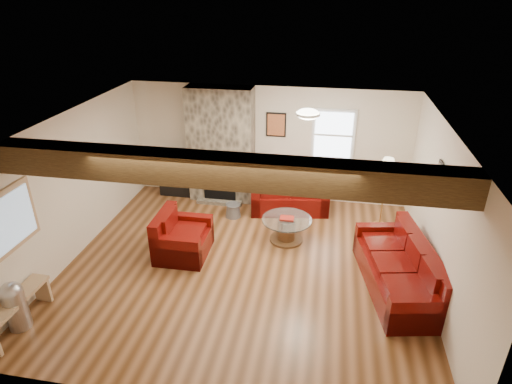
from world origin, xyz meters
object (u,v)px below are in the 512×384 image
armchair_red (183,235)px  tv_cabinet (183,183)px  coffee_table (287,230)px  sofa_three (398,267)px  floor_lamp (387,169)px  television (182,163)px  loveseat (289,191)px

armchair_red → tv_cabinet: bearing=17.9°
coffee_table → tv_cabinet: bearing=148.3°
sofa_three → floor_lamp: floor_lamp is taller
sofa_three → television: bearing=-132.3°
coffee_table → television: (-2.55, 1.58, 0.52)m
floor_lamp → loveseat: bearing=168.2°
armchair_red → floor_lamp: size_ratio=0.68×
sofa_three → coffee_table: size_ratio=2.26×
armchair_red → tv_cabinet: size_ratio=0.97×
television → floor_lamp: (4.34, -0.69, 0.48)m
armchair_red → floor_lamp: (3.53, 1.66, 0.83)m
sofa_three → loveseat: size_ratio=1.32×
sofa_three → floor_lamp: bearing=171.3°
floor_lamp → sofa_three: bearing=-87.7°
sofa_three → television: television is taller
sofa_three → tv_cabinet: sofa_three is taller
loveseat → floor_lamp: 2.08m
television → loveseat: bearing=-7.0°
loveseat → sofa_three: bearing=-60.0°
armchair_red → tv_cabinet: (-0.80, 2.35, -0.14)m
loveseat → armchair_red: size_ratio=1.63×
loveseat → armchair_red: (-1.66, -2.05, -0.03)m
loveseat → television: bearing=163.6°
sofa_three → floor_lamp: size_ratio=1.46×
sofa_three → loveseat: (-1.96, 2.38, 0.02)m
coffee_table → tv_cabinet: 3.00m
sofa_three → armchair_red: size_ratio=2.15×
tv_cabinet → television: (0.00, 0.00, 0.50)m
sofa_three → floor_lamp: 2.15m
coffee_table → floor_lamp: size_ratio=0.65×
loveseat → coffee_table: size_ratio=1.72×
tv_cabinet → loveseat: bearing=-7.0°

